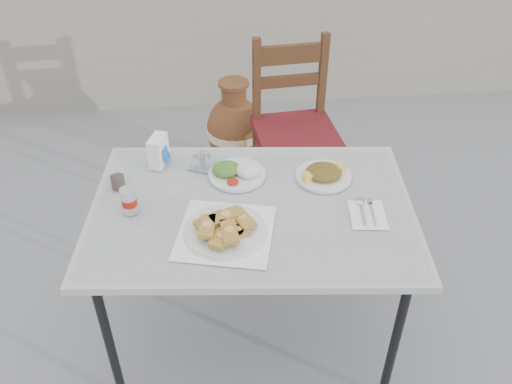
{
  "coord_description": "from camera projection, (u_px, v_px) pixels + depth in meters",
  "views": [
    {
      "loc": [
        -0.31,
        -1.65,
        2.16
      ],
      "look_at": [
        -0.14,
        0.09,
        0.82
      ],
      "focal_mm": 38.0,
      "sensor_mm": 36.0,
      "label": 1
    }
  ],
  "objects": [
    {
      "name": "cola_glass",
      "position": [
        118.0,
        179.0,
        2.25
      ],
      "size": [
        0.07,
        0.07,
        0.09
      ],
      "color": "white",
      "rests_on": "cafe_table"
    },
    {
      "name": "salad_rice_plate",
      "position": [
        236.0,
        172.0,
        2.33
      ],
      "size": [
        0.25,
        0.25,
        0.06
      ],
      "color": "silver",
      "rests_on": "cafe_table"
    },
    {
      "name": "back_wall",
      "position": [
        245.0,
        27.0,
        4.25
      ],
      "size": [
        6.0,
        0.25,
        1.2
      ],
      "primitive_type": "cube",
      "color": "#9E9684",
      "rests_on": "ground"
    },
    {
      "name": "ground",
      "position": [
        287.0,
        335.0,
        2.64
      ],
      "size": [
        80.0,
        80.0,
        0.0
      ],
      "primitive_type": "plane",
      "color": "slate",
      "rests_on": "ground"
    },
    {
      "name": "condiment_caddy",
      "position": [
        202.0,
        162.0,
        2.38
      ],
      "size": [
        0.13,
        0.12,
        0.08
      ],
      "rotation": [
        0.0,
        0.0,
        -0.42
      ],
      "color": "silver",
      "rests_on": "cafe_table"
    },
    {
      "name": "cutlery_napkin",
      "position": [
        367.0,
        212.0,
        2.14
      ],
      "size": [
        0.16,
        0.2,
        0.01
      ],
      "rotation": [
        0.0,
        0.0,
        -0.11
      ],
      "color": "white",
      "rests_on": "cafe_table"
    },
    {
      "name": "terracotta_urn",
      "position": [
        235.0,
        131.0,
        3.58
      ],
      "size": [
        0.38,
        0.38,
        0.66
      ],
      "color": "brown",
      "rests_on": "ground"
    },
    {
      "name": "cafe_table",
      "position": [
        252.0,
        216.0,
        2.21
      ],
      "size": [
        1.38,
        1.0,
        0.79
      ],
      "rotation": [
        0.0,
        0.0,
        -0.09
      ],
      "color": "black",
      "rests_on": "ground"
    },
    {
      "name": "napkin_holder",
      "position": [
        158.0,
        151.0,
        2.38
      ],
      "size": [
        0.09,
        0.13,
        0.14
      ],
      "rotation": [
        0.0,
        0.0,
        -0.32
      ],
      "color": "white",
      "rests_on": "cafe_table"
    },
    {
      "name": "pide_plate",
      "position": [
        225.0,
        226.0,
        2.03
      ],
      "size": [
        0.42,
        0.42,
        0.07
      ],
      "rotation": [
        0.0,
        0.0,
        -0.22
      ],
      "color": "white",
      "rests_on": "cafe_table"
    },
    {
      "name": "soda_can",
      "position": [
        129.0,
        201.0,
        2.12
      ],
      "size": [
        0.06,
        0.06,
        0.11
      ],
      "color": "silver",
      "rests_on": "cafe_table"
    },
    {
      "name": "chair",
      "position": [
        294.0,
        128.0,
        3.16
      ],
      "size": [
        0.5,
        0.5,
        1.04
      ],
      "rotation": [
        0.0,
        0.0,
        0.09
      ],
      "color": "#3D2710",
      "rests_on": "ground"
    },
    {
      "name": "salad_chopped_plate",
      "position": [
        324.0,
        174.0,
        2.32
      ],
      "size": [
        0.24,
        0.24,
        0.05
      ],
      "color": "silver",
      "rests_on": "cafe_table"
    }
  ]
}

